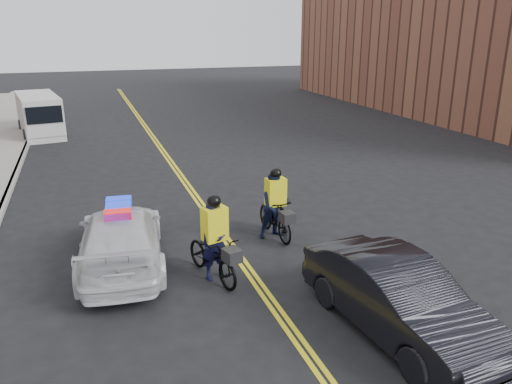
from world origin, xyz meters
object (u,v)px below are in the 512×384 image
object	(u,v)px
police_cruiser	(121,238)
cyclist_far	(276,210)
cargo_van	(40,116)
cyclist_near	(216,250)
dark_sedan	(398,298)

from	to	relation	value
police_cruiser	cyclist_far	size ratio (longest dim) A/B	2.50
cargo_van	cyclist_near	bearing A→B (deg)	-85.15
police_cruiser	cyclist_near	world-z (taller)	cyclist_near
cyclist_far	cargo_van	bearing A→B (deg)	107.52
police_cruiser	dark_sedan	xyz separation A→B (m)	(4.57, -4.57, 0.02)
police_cruiser	cargo_van	xyz separation A→B (m)	(-2.72, 17.04, 0.33)
police_cruiser	cyclist_far	bearing A→B (deg)	-169.08
cyclist_near	cyclist_far	size ratio (longest dim) A/B	1.10
dark_sedan	cyclist_far	distance (m)	4.96
cyclist_far	cyclist_near	bearing A→B (deg)	-145.37
police_cruiser	cargo_van	bearing A→B (deg)	-75.13
dark_sedan	cargo_van	world-z (taller)	cargo_van
police_cruiser	cyclist_far	distance (m)	4.10
cyclist_near	cyclist_far	distance (m)	2.75
cargo_van	cyclist_near	world-z (taller)	cargo_van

